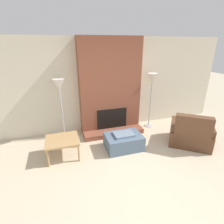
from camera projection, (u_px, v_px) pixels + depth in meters
ground_plane at (150, 189)px, 3.10m from camera, size 24.00×24.00×0.00m
wall_back at (108, 85)px, 5.00m from camera, size 7.23×0.06×2.60m
fireplace at (110, 89)px, 4.82m from camera, size 1.69×0.73×2.60m
ottoman at (124, 141)px, 4.26m from camera, size 0.87×0.62×0.41m
armchair at (190, 135)px, 4.38m from camera, size 1.26×1.23×0.88m
side_table at (62, 141)px, 3.88m from camera, size 0.72×0.66×0.44m
floor_lamp_left at (59, 89)px, 4.29m from camera, size 0.29×0.29×1.62m
floor_lamp_right at (152, 82)px, 4.99m from camera, size 0.29×0.29×1.63m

